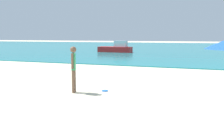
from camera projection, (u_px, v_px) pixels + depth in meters
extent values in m
cube|color=teal|center=(184.00, 47.00, 43.53)|extent=(160.00, 60.00, 0.06)
cylinder|color=brown|center=(74.00, 81.00, 8.64)|extent=(0.11, 0.11, 0.80)
cylinder|color=brown|center=(73.00, 82.00, 8.50)|extent=(0.11, 0.11, 0.80)
cube|color=#2DA35B|center=(73.00, 62.00, 8.48)|extent=(0.15, 0.21, 0.60)
sphere|color=brown|center=(73.00, 50.00, 8.42)|extent=(0.22, 0.22, 0.22)
cylinder|color=brown|center=(75.00, 60.00, 8.62)|extent=(0.08, 0.08, 0.53)
cylinder|color=brown|center=(72.00, 61.00, 8.33)|extent=(0.08, 0.08, 0.53)
cylinder|color=blue|center=(105.00, 91.00, 8.82)|extent=(0.23, 0.23, 0.03)
cube|color=red|center=(115.00, 49.00, 29.67)|extent=(4.17, 1.46, 0.66)
cube|color=silver|center=(121.00, 44.00, 29.31)|extent=(1.52, 0.97, 0.74)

